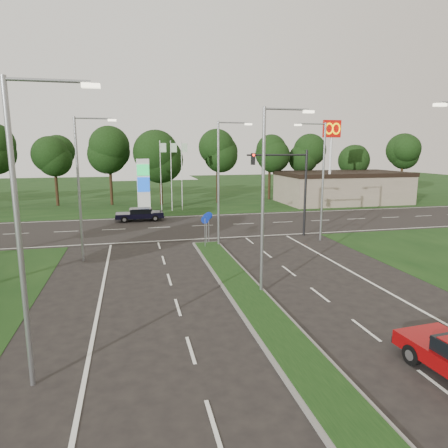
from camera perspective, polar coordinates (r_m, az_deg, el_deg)
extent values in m
plane|color=black|center=(14.99, 9.85, -17.66)|extent=(160.00, 160.00, 0.00)
cube|color=black|center=(67.68, -8.55, 4.57)|extent=(160.00, 50.00, 0.02)
cube|color=black|center=(37.17, -4.63, -0.32)|extent=(160.00, 12.00, 0.02)
cube|color=slate|center=(18.35, 4.91, -11.84)|extent=(2.00, 26.00, 0.12)
cube|color=gray|center=(55.55, 16.49, 5.01)|extent=(16.00, 9.00, 4.00)
cylinder|color=gray|center=(19.28, 5.55, 2.95)|extent=(0.16, 0.16, 9.00)
cylinder|color=gray|center=(19.57, 8.97, 15.90)|extent=(2.20, 0.10, 0.10)
cube|color=#FFF2CC|center=(19.99, 12.00, 15.40)|extent=(0.50, 0.22, 0.12)
cylinder|color=gray|center=(28.87, -0.81, 5.57)|extent=(0.16, 0.16, 9.00)
cylinder|color=gray|center=(29.07, 1.36, 14.28)|extent=(2.20, 0.10, 0.10)
cube|color=#FFF2CC|center=(29.35, 3.50, 14.03)|extent=(0.50, 0.22, 0.12)
cylinder|color=gray|center=(12.77, -27.21, -2.18)|extent=(0.16, 0.16, 9.00)
cylinder|color=gray|center=(12.40, -23.85, 18.25)|extent=(2.20, 0.10, 0.10)
cube|color=#FFF2CC|center=(12.25, -18.49, 18.23)|extent=(0.50, 0.22, 0.12)
cylinder|color=gray|center=(26.41, -20.00, 4.44)|extent=(0.16, 0.16, 9.00)
cylinder|color=gray|center=(26.24, -18.18, 14.15)|extent=(2.20, 0.10, 0.10)
cube|color=#FFF2CC|center=(26.17, -15.69, 14.08)|extent=(0.50, 0.22, 0.12)
cylinder|color=gray|center=(31.64, 13.94, 5.70)|extent=(0.16, 0.16, 9.00)
cylinder|color=gray|center=(31.10, 12.45, 13.81)|extent=(2.20, 0.10, 0.10)
cube|color=#FFF2CC|center=(30.65, 10.53, 13.74)|extent=(0.50, 0.22, 0.12)
cube|color=#FFF2CC|center=(18.67, 28.49, 14.73)|extent=(0.50, 0.22, 0.12)
cylinder|color=black|center=(33.31, 11.53, 4.31)|extent=(0.20, 0.20, 7.00)
cylinder|color=black|center=(32.16, 7.63, 9.75)|extent=(5.00, 0.14, 0.14)
cube|color=black|center=(31.52, 4.16, 9.25)|extent=(0.28, 0.28, 0.90)
sphere|color=#FF190C|center=(31.34, 4.27, 9.79)|extent=(0.20, 0.20, 0.20)
cylinder|color=gray|center=(28.68, -2.72, -1.35)|extent=(0.06, 0.06, 2.20)
cylinder|color=#0C26A5|center=(28.49, -2.74, 0.61)|extent=(0.56, 0.04, 0.56)
cylinder|color=gray|center=(29.69, -2.50, -0.93)|extent=(0.06, 0.06, 2.20)
cylinder|color=#0C26A5|center=(29.51, -2.52, 0.97)|extent=(0.56, 0.04, 0.56)
cylinder|color=gray|center=(30.42, -2.19, -0.65)|extent=(0.06, 0.06, 2.20)
cylinder|color=#0C26A5|center=(30.24, -2.21, 1.21)|extent=(0.56, 0.04, 0.56)
cube|color=silver|center=(45.30, -11.42, 5.32)|extent=(1.40, 0.30, 6.00)
cube|color=#0CA53F|center=(44.99, -11.50, 7.58)|extent=(1.30, 0.08, 1.20)
cube|color=#0C3FBF|center=(45.10, -11.43, 5.55)|extent=(1.30, 0.08, 1.60)
cylinder|color=silver|center=(46.32, -9.02, 6.75)|extent=(0.08, 0.08, 8.00)
cube|color=#B2D8B2|center=(46.24, -8.70, 10.72)|extent=(0.70, 0.02, 1.00)
cylinder|color=silver|center=(46.42, -7.53, 6.80)|extent=(0.08, 0.08, 8.00)
cube|color=#B2D8B2|center=(46.35, -7.19, 10.76)|extent=(0.70, 0.02, 1.00)
cylinder|color=silver|center=(46.55, -6.05, 6.84)|extent=(0.08, 0.08, 8.00)
cube|color=#B2D8B2|center=(46.49, -5.70, 10.79)|extent=(0.70, 0.02, 1.00)
cylinder|color=silver|center=(49.93, 14.91, 7.95)|extent=(0.30, 0.30, 10.00)
cube|color=#BF0C07|center=(49.94, 15.15, 13.00)|extent=(2.20, 0.35, 2.00)
torus|color=#FFC600|center=(49.53, 14.81, 13.04)|extent=(1.06, 0.16, 1.06)
torus|color=#FFC600|center=(49.96, 15.74, 12.97)|extent=(1.06, 0.16, 1.06)
cylinder|color=black|center=(52.59, -7.27, 5.29)|extent=(0.36, 0.36, 4.40)
sphere|color=black|center=(52.37, -7.38, 9.98)|extent=(6.00, 6.00, 6.00)
sphere|color=black|center=(52.20, -7.05, 11.08)|extent=(4.80, 4.80, 4.80)
cylinder|color=black|center=(15.29, 25.26, -16.55)|extent=(0.27, 0.70, 0.69)
cube|color=black|center=(40.62, -11.97, 1.25)|extent=(4.62, 1.90, 0.47)
cube|color=black|center=(40.56, -11.86, 1.88)|extent=(2.04, 1.61, 0.44)
cube|color=black|center=(40.52, -11.87, 2.19)|extent=(1.67, 1.52, 0.04)
cylinder|color=black|center=(39.81, -14.04, 0.60)|extent=(0.65, 0.21, 0.65)
cylinder|color=black|center=(41.51, -14.02, 1.01)|extent=(0.65, 0.21, 0.65)
cylinder|color=black|center=(39.87, -9.80, 0.78)|extent=(0.65, 0.21, 0.65)
cylinder|color=black|center=(41.57, -9.95, 1.18)|extent=(0.65, 0.21, 0.65)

